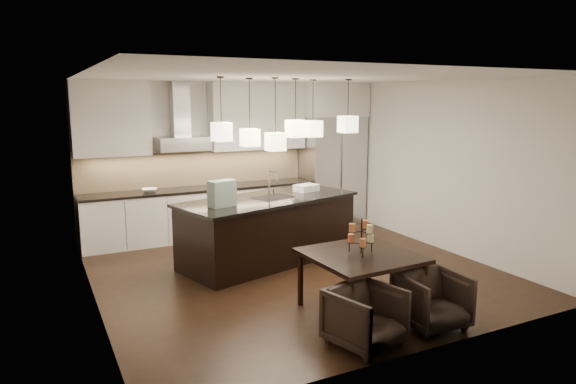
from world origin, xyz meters
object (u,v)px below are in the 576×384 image
armchair_right (432,300)px  refrigerator (332,170)px  dining_table (360,283)px  armchair_left (365,317)px  island_body (268,231)px

armchair_right → refrigerator: bearing=74.1°
dining_table → armchair_right: 0.84m
dining_table → armchair_left: bearing=-123.5°
island_body → armchair_left: 3.02m
refrigerator → armchair_right: (-1.60, -4.73, -0.76)m
armchair_right → dining_table: bearing=126.9°
refrigerator → armchair_right: refrigerator is taller
dining_table → armchair_left: 0.86m
refrigerator → armchair_left: 5.44m
refrigerator → dining_table: 4.59m
refrigerator → island_body: size_ratio=0.79×
dining_table → armchair_left: (-0.45, -0.73, -0.05)m
dining_table → armchair_right: size_ratio=1.75×
island_body → dining_table: 2.28m
refrigerator → armchair_left: size_ratio=3.17×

